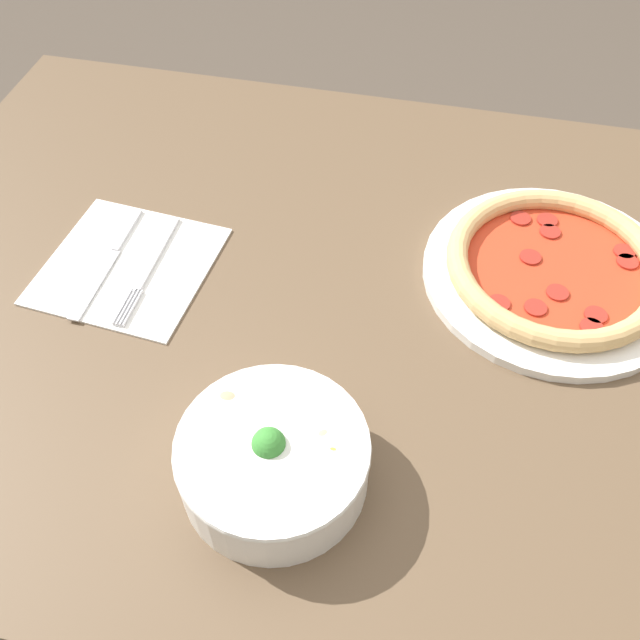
{
  "coord_description": "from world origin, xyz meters",
  "views": [
    {
      "loc": [
        -0.06,
        0.55,
        1.38
      ],
      "look_at": [
        0.05,
        0.05,
        0.77
      ],
      "focal_mm": 40.0,
      "sensor_mm": 36.0,
      "label": 1
    }
  ],
  "objects_px": {
    "fork": "(150,267)",
    "knife": "(111,257)",
    "pizza": "(555,269)",
    "bowl": "(274,458)"
  },
  "relations": [
    {
      "from": "fork",
      "to": "knife",
      "type": "bearing_deg",
      "value": -95.72
    },
    {
      "from": "fork",
      "to": "pizza",
      "type": "bearing_deg",
      "value": 102.09
    },
    {
      "from": "pizza",
      "to": "fork",
      "type": "xyz_separation_m",
      "value": [
        0.48,
        0.09,
        -0.01
      ]
    },
    {
      "from": "bowl",
      "to": "knife",
      "type": "relative_size",
      "value": 0.94
    },
    {
      "from": "knife",
      "to": "pizza",
      "type": "bearing_deg",
      "value": 100.33
    },
    {
      "from": "knife",
      "to": "fork",
      "type": "bearing_deg",
      "value": 84.28
    },
    {
      "from": "fork",
      "to": "knife",
      "type": "relative_size",
      "value": 0.96
    },
    {
      "from": "bowl",
      "to": "fork",
      "type": "bearing_deg",
      "value": -46.88
    },
    {
      "from": "knife",
      "to": "bowl",
      "type": "bearing_deg",
      "value": 49.7
    },
    {
      "from": "pizza",
      "to": "knife",
      "type": "relative_size",
      "value": 1.6
    }
  ]
}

